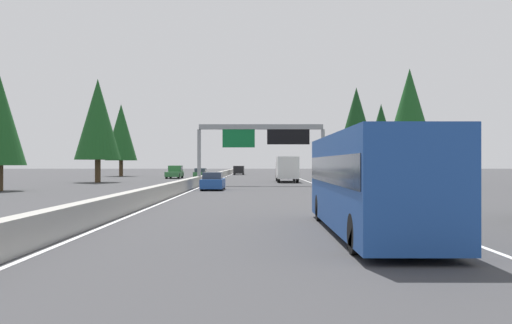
{
  "coord_description": "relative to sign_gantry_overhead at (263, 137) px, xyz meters",
  "views": [
    {
      "loc": [
        -4.18,
        -5.64,
        2.21
      ],
      "look_at": [
        61.76,
        -5.32,
        2.35
      ],
      "focal_mm": 39.78,
      "sensor_mm": 36.0,
      "label": 1
    }
  ],
  "objects": [
    {
      "name": "ground_plane",
      "position": [
        7.94,
        6.04,
        -4.83
      ],
      "size": [
        320.0,
        320.0,
        0.0
      ],
      "primitive_type": "plane",
      "color": "#38383A"
    },
    {
      "name": "conifer_left_far",
      "position": [
        39.31,
        23.68,
        2.59
      ],
      "size": [
        5.37,
        5.37,
        12.2
      ],
      "color": "#4C3823",
      "rests_on": "ground"
    },
    {
      "name": "median_barrier",
      "position": [
        27.94,
        6.34,
        -4.38
      ],
      "size": [
        180.0,
        0.56,
        0.9
      ],
      "primitive_type": "cube",
      "color": "#9E9B93",
      "rests_on": "ground"
    },
    {
      "name": "conifer_right_far",
      "position": [
        27.3,
        -14.01,
        3.31
      ],
      "size": [
        5.89,
        5.89,
        13.39
      ],
      "color": "#4C3823",
      "rests_on": "ground"
    },
    {
      "name": "conifer_right_mid",
      "position": [
        6.15,
        -13.08,
        0.48
      ],
      "size": [
        3.85,
        3.85,
        8.75
      ],
      "color": "#4C3823",
      "rests_on": "ground"
    },
    {
      "name": "box_truck_far_left",
      "position": [
        10.43,
        -2.91,
        -3.22
      ],
      "size": [
        8.5,
        2.4,
        2.95
      ],
      "color": "white",
      "rests_on": "ground"
    },
    {
      "name": "sign_gantry_overhead",
      "position": [
        0.0,
        0.0,
        0.0
      ],
      "size": [
        0.5,
        12.68,
        6.07
      ],
      "color": "gray",
      "rests_on": "ground"
    },
    {
      "name": "oncoming_far",
      "position": [
        26.51,
        12.68,
        -3.92
      ],
      "size": [
        5.6,
        2.0,
        1.86
      ],
      "rotation": [
        0.0,
        0.0,
        3.14
      ],
      "color": "#2D6B38",
      "rests_on": "ground"
    },
    {
      "name": "conifer_right_near",
      "position": [
        -2.28,
        -13.98,
        2.0
      ],
      "size": [
        4.95,
        4.95,
        11.25
      ],
      "color": "#4C3823",
      "rests_on": "ground"
    },
    {
      "name": "shoulder_stripe_right",
      "position": [
        17.94,
        -5.48,
        -4.83
      ],
      "size": [
        160.0,
        0.16,
        0.01
      ],
      "primitive_type": "cube",
      "color": "silver",
      "rests_on": "ground"
    },
    {
      "name": "minivan_mid_right",
      "position": [
        52.28,
        4.22,
        -3.88
      ],
      "size": [
        5.0,
        1.95,
        1.69
      ],
      "color": "black",
      "rests_on": "ground"
    },
    {
      "name": "shoulder_stripe_median",
      "position": [
        17.94,
        5.79,
        -4.83
      ],
      "size": [
        160.0,
        0.16,
        0.01
      ],
      "primitive_type": "cube",
      "color": "silver",
      "rests_on": "ground"
    },
    {
      "name": "oncoming_near",
      "position": [
        27.13,
        8.97,
        -4.15
      ],
      "size": [
        4.4,
        1.8,
        1.47
      ],
      "rotation": [
        0.0,
        0.0,
        3.14
      ],
      "color": "#2D6B38",
      "rests_on": "ground"
    },
    {
      "name": "bus_far_center",
      "position": [
        -38.5,
        -3.06,
        -3.12
      ],
      "size": [
        11.5,
        2.55,
        3.1
      ],
      "color": "#1E4793",
      "rests_on": "ground"
    },
    {
      "name": "conifer_left_mid",
      "position": [
        8.57,
        18.87,
        2.41
      ],
      "size": [
        5.24,
        5.24,
        11.91
      ],
      "color": "#4C3823",
      "rests_on": "ground"
    },
    {
      "name": "sedan_mid_left",
      "position": [
        -9.42,
        4.19,
        -4.15
      ],
      "size": [
        4.4,
        1.8,
        1.47
      ],
      "color": "#1E4793",
      "rests_on": "ground"
    },
    {
      "name": "conifer_right_distant",
      "position": [
        30.54,
        -13.97,
        2.19
      ],
      "size": [
        5.08,
        5.08,
        11.55
      ],
      "color": "#4C3823",
      "rests_on": "ground"
    }
  ]
}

